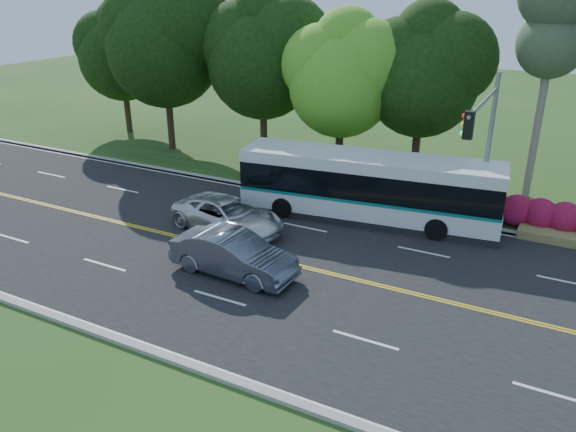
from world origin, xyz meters
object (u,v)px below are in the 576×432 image
at_px(transit_bus, 368,188).
at_px(sedan, 234,254).
at_px(suv, 228,215).
at_px(traffic_signal, 484,137).

distance_m(transit_bus, sedan, 7.95).
xyz_separation_m(sedan, suv, (-2.44, 3.33, -0.08)).
xyz_separation_m(traffic_signal, suv, (-9.93, -3.81, -3.91)).
xyz_separation_m(transit_bus, sedan, (-2.65, -7.46, -0.72)).
bearing_deg(sedan, transit_bus, -17.10).
xyz_separation_m(transit_bus, suv, (-5.09, -4.14, -0.80)).
relative_size(transit_bus, suv, 2.27).
height_order(transit_bus, suv, transit_bus).
xyz_separation_m(traffic_signal, transit_bus, (-4.85, 0.33, -3.10)).
relative_size(traffic_signal, sedan, 1.39).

